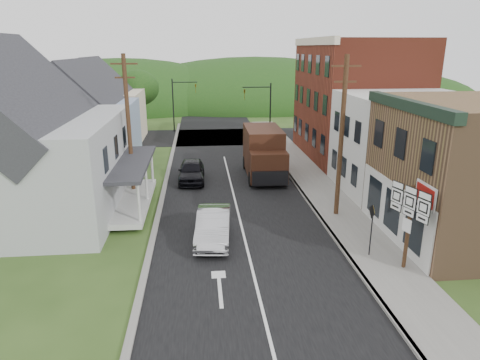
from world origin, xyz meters
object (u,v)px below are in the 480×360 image
object	(u,v)px
delivery_van	(264,153)
route_sign_cluster	(409,215)
dark_sedan	(192,171)
silver_sedan	(213,226)
warning_sign	(372,223)

from	to	relation	value
delivery_van	route_sign_cluster	xyz separation A→B (m)	(3.93, -14.70, 0.77)
dark_sedan	route_sign_cluster	distance (m)	16.91
delivery_van	route_sign_cluster	size ratio (longest dim) A/B	1.72
silver_sedan	route_sign_cluster	bearing A→B (deg)	-20.58
dark_sedan	delivery_van	size ratio (longest dim) A/B	0.70
route_sign_cluster	warning_sign	bearing A→B (deg)	111.64
delivery_van	warning_sign	world-z (taller)	delivery_van
delivery_van	route_sign_cluster	world-z (taller)	route_sign_cluster
delivery_van	warning_sign	distance (m)	13.72
warning_sign	silver_sedan	bearing A→B (deg)	161.03
route_sign_cluster	delivery_van	bearing A→B (deg)	87.86
dark_sedan	warning_sign	distance (m)	15.21
delivery_van	warning_sign	size ratio (longest dim) A/B	2.60
silver_sedan	dark_sedan	bearing A→B (deg)	101.86
route_sign_cluster	silver_sedan	bearing A→B (deg)	137.28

